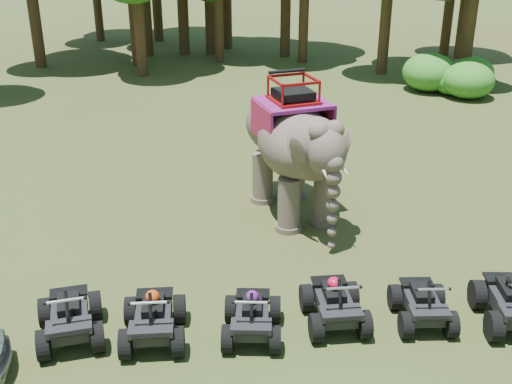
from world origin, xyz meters
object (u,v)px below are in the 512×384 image
atv_2 (252,311)px  atv_3 (335,298)px  elephant (293,147)px  atv_4 (423,298)px  atv_0 (69,310)px  atv_1 (153,312)px

atv_2 → atv_3: bearing=15.5°
atv_2 → atv_3: size_ratio=0.95×
elephant → atv_3: 5.50m
atv_3 → atv_4: (1.83, -0.12, -0.04)m
atv_3 → atv_4: size_ratio=1.07×
elephant → atv_2: size_ratio=2.97×
elephant → atv_0: (-5.24, -5.32, -1.33)m
elephant → atv_2: bearing=-120.9°
atv_1 → atv_4: 5.53m
atv_3 → atv_0: bearing=178.8°
atv_0 → atv_1: size_ratio=1.01×
atv_2 → atv_3: (1.73, 0.26, 0.03)m
atv_2 → atv_4: bearing=9.2°
atv_0 → atv_1: (1.66, -0.20, -0.01)m
elephant → atv_4: 5.95m
atv_0 → atv_1: atv_0 is taller
atv_2 → atv_4: atv_2 is taller
elephant → atv_2: (-1.61, -5.59, -1.38)m
atv_1 → atv_3: bearing=3.5°
atv_3 → atv_4: 1.83m
atv_0 → atv_3: (5.36, -0.00, -0.02)m
atv_1 → atv_4: bearing=1.3°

